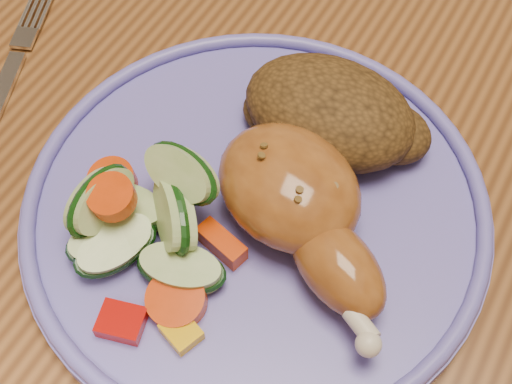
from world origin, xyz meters
The scene contains 7 objects.
dining_table centered at (0.00, 0.00, 0.67)m, with size 0.90×1.40×0.75m.
plate centered at (-0.07, -0.13, 0.76)m, with size 0.29×0.29×0.01m, color #635ABA.
plate_rim centered at (-0.07, -0.13, 0.77)m, with size 0.29×0.29×0.01m, color #635ABA.
chicken_leg centered at (-0.04, -0.13, 0.79)m, with size 0.15×0.12×0.05m.
rice_pilaf centered at (-0.05, -0.06, 0.78)m, with size 0.12×0.08×0.05m.
vegetable_pile centered at (-0.11, -0.18, 0.78)m, with size 0.12×0.13×0.06m.
fork centered at (-0.28, -0.12, 0.75)m, with size 0.07×0.15×0.00m.
Camera 1 is at (0.05, -0.33, 1.14)m, focal length 50.00 mm.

